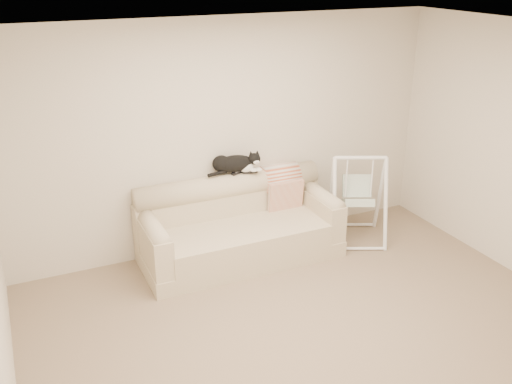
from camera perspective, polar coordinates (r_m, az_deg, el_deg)
ground_plane at (r=5.35m, az=5.80°, el=-13.75°), size 5.00×5.00×0.00m
room_shell at (r=4.61m, az=6.53°, el=1.75°), size 5.04×4.04×2.60m
sofa at (r=6.38m, az=-1.80°, el=-3.55°), size 2.20×0.93×0.90m
remote_a at (r=6.41m, az=-1.81°, el=2.00°), size 0.19×0.11×0.03m
remote_b at (r=6.42m, az=-0.64°, el=2.03°), size 0.18×0.08×0.02m
tuxedo_cat at (r=6.37m, az=-2.12°, el=2.86°), size 0.63×0.30×0.25m
throw_blanket at (r=6.67m, az=2.45°, el=1.13°), size 0.43×0.38×0.58m
baby_swing at (r=6.81m, az=10.12°, el=-0.57°), size 0.86×0.88×1.05m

